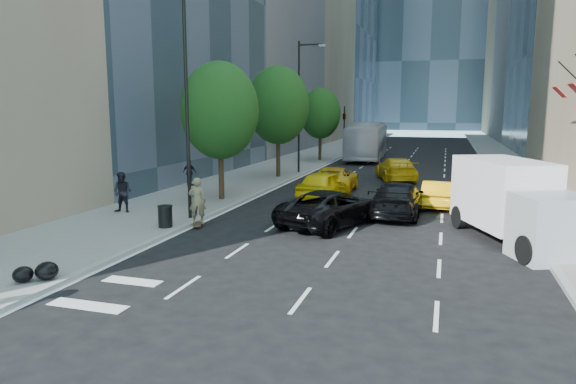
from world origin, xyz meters
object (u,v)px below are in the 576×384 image
(black_sedan_lincoln, at_px, (331,208))
(trash_can, at_px, (165,217))
(skateboarder, at_px, (197,204))
(box_truck, at_px, (514,202))
(black_sedan_mercedes, at_px, (398,199))
(city_bus, at_px, (367,141))

(black_sedan_lincoln, height_order, trash_can, black_sedan_lincoln)
(skateboarder, distance_m, box_truck, 12.76)
(black_sedan_mercedes, height_order, trash_can, black_sedan_mercedes)
(black_sedan_mercedes, distance_m, city_bus, 28.42)
(black_sedan_mercedes, relative_size, box_truck, 0.81)
(skateboarder, height_order, trash_can, skateboarder)
(black_sedan_mercedes, xyz_separation_m, city_bus, (-5.65, 27.84, 1.06))
(black_sedan_mercedes, bearing_deg, city_bus, -76.32)
(black_sedan_mercedes, height_order, city_bus, city_bus)
(black_sedan_lincoln, xyz_separation_m, box_truck, (7.23, -0.73, 0.79))
(black_sedan_mercedes, distance_m, trash_can, 10.86)
(skateboarder, height_order, box_truck, box_truck)
(box_truck, bearing_deg, black_sedan_lincoln, 151.54)
(trash_can, bearing_deg, black_sedan_lincoln, 24.91)
(box_truck, bearing_deg, black_sedan_mercedes, 118.51)
(city_bus, bearing_deg, box_truck, -74.96)
(black_sedan_mercedes, distance_m, box_truck, 6.00)
(skateboarder, xyz_separation_m, box_truck, (12.69, 1.27, 0.56))
(city_bus, height_order, trash_can, city_bus)
(city_bus, xyz_separation_m, trash_can, (-3.40, -33.84, -1.28))
(box_truck, relative_size, trash_can, 7.84)
(skateboarder, bearing_deg, trash_can, 25.45)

